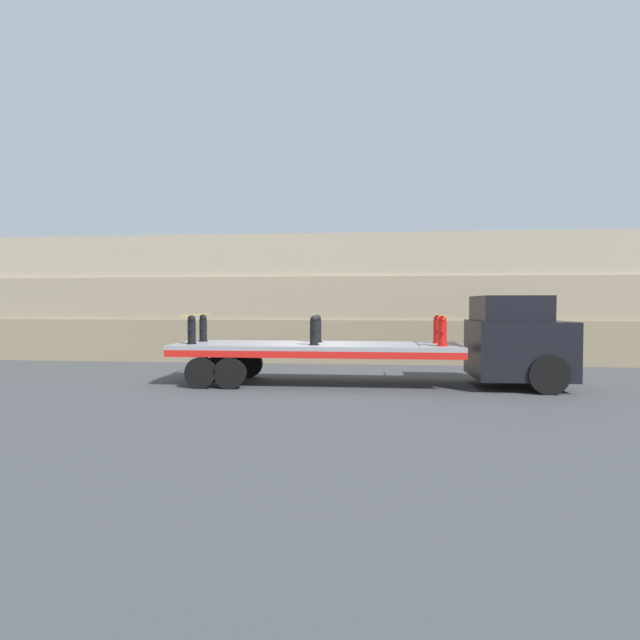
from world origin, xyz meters
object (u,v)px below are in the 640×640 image
at_px(flatbed_trailer, 293,352).
at_px(fire_hydrant_black_far_0, 203,328).
at_px(fire_hydrant_black_far_1, 318,329).
at_px(fire_hydrant_black_near_0, 192,330).
at_px(fire_hydrant_red_far_2, 437,329).
at_px(truck_cab, 520,341).
at_px(fire_hydrant_red_near_2, 442,331).
at_px(fire_hydrant_black_near_1, 314,331).

height_order(flatbed_trailer, fire_hydrant_black_far_0, fire_hydrant_black_far_0).
xyz_separation_m(fire_hydrant_black_far_0, fire_hydrant_black_far_1, (3.76, 0.00, 0.00)).
height_order(fire_hydrant_black_near_0, fire_hydrant_red_far_2, same).
bearing_deg(truck_cab, fire_hydrant_red_near_2, -167.27).
distance_m(fire_hydrant_black_near_1, fire_hydrant_black_far_1, 1.06).
xyz_separation_m(flatbed_trailer, fire_hydrant_black_far_1, (0.72, 0.53, 0.69)).
distance_m(truck_cab, fire_hydrant_black_near_1, 6.14).
xyz_separation_m(flatbed_trailer, fire_hydrant_black_near_1, (0.72, -0.53, 0.69)).
bearing_deg(fire_hydrant_red_near_2, fire_hydrant_black_near_0, 180.00).
height_order(fire_hydrant_black_far_0, fire_hydrant_red_far_2, same).
distance_m(fire_hydrant_black_near_0, fire_hydrant_black_far_1, 3.90).
bearing_deg(fire_hydrant_red_near_2, fire_hydrant_black_near_1, 180.00).
bearing_deg(truck_cab, flatbed_trailer, 180.00).
distance_m(fire_hydrant_black_far_0, fire_hydrant_red_near_2, 7.59).
xyz_separation_m(fire_hydrant_black_far_0, fire_hydrant_red_far_2, (7.51, 0.00, 0.00)).
height_order(fire_hydrant_black_near_1, fire_hydrant_red_far_2, same).
relative_size(flatbed_trailer, fire_hydrant_black_far_1, 9.88).
relative_size(truck_cab, fire_hydrant_black_near_1, 3.08).
distance_m(fire_hydrant_black_far_0, fire_hydrant_black_far_1, 3.76).
bearing_deg(truck_cab, fire_hydrant_red_far_2, 167.27).
bearing_deg(fire_hydrant_red_far_2, truck_cab, -12.73).
distance_m(fire_hydrant_black_far_0, fire_hydrant_black_near_1, 3.90).
bearing_deg(fire_hydrant_black_far_1, fire_hydrant_black_far_0, 180.00).
height_order(fire_hydrant_black_near_0, fire_hydrant_black_far_0, same).
bearing_deg(fire_hydrant_black_far_0, fire_hydrant_black_near_1, -15.79).
distance_m(truck_cab, fire_hydrant_red_near_2, 2.43).
relative_size(flatbed_trailer, fire_hydrant_black_far_0, 9.88).
bearing_deg(fire_hydrant_black_near_0, fire_hydrant_red_far_2, 8.05).
height_order(fire_hydrant_black_near_0, fire_hydrant_black_near_1, same).
xyz_separation_m(truck_cab, flatbed_trailer, (-6.83, 0.00, -0.39)).
relative_size(fire_hydrant_black_far_0, fire_hydrant_red_near_2, 1.00).
height_order(fire_hydrant_black_far_1, fire_hydrant_red_near_2, same).
bearing_deg(fire_hydrant_black_near_1, truck_cab, 4.97).
relative_size(truck_cab, fire_hydrant_black_near_0, 3.08).
height_order(flatbed_trailer, fire_hydrant_red_near_2, fire_hydrant_red_near_2).
bearing_deg(fire_hydrant_red_near_2, truck_cab, 12.73).
bearing_deg(fire_hydrant_black_near_1, fire_hydrant_black_far_0, 164.21).
xyz_separation_m(fire_hydrant_black_far_0, fire_hydrant_red_near_2, (7.51, -1.06, 0.00)).
bearing_deg(fire_hydrant_red_far_2, fire_hydrant_black_far_0, 180.00).
relative_size(fire_hydrant_black_far_0, fire_hydrant_black_far_1, 1.00).
bearing_deg(fire_hydrant_black_near_1, fire_hydrant_black_near_0, 180.00).
bearing_deg(fire_hydrant_black_far_1, flatbed_trailer, -143.65).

